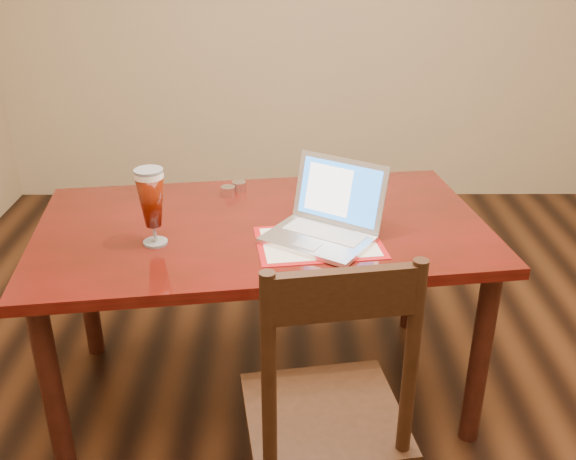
{
  "coord_description": "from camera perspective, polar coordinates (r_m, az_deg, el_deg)",
  "views": [
    {
      "loc": [
        -0.29,
        -1.92,
        1.82
      ],
      "look_at": [
        -0.28,
        0.21,
        0.8
      ],
      "focal_mm": 40.0,
      "sensor_mm": 36.0,
      "label": 1
    }
  ],
  "objects": [
    {
      "name": "ground",
      "position": [
        2.66,
        6.36,
        -17.74
      ],
      "size": [
        5.0,
        5.0,
        0.0
      ],
      "primitive_type": "plane",
      "color": "black",
      "rests_on": "ground"
    },
    {
      "name": "dining_table",
      "position": [
        2.47,
        -2.32,
        -1.32
      ],
      "size": [
        1.8,
        1.17,
        1.07
      ],
      "rotation": [
        0.0,
        0.0,
        0.13
      ],
      "color": "#530D0B",
      "rests_on": "ground"
    },
    {
      "name": "dining_chair",
      "position": [
        1.97,
        3.46,
        -16.21
      ],
      "size": [
        0.53,
        0.51,
        1.09
      ],
      "rotation": [
        0.0,
        0.0,
        0.16
      ],
      "color": "black",
      "rests_on": "ground"
    }
  ]
}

